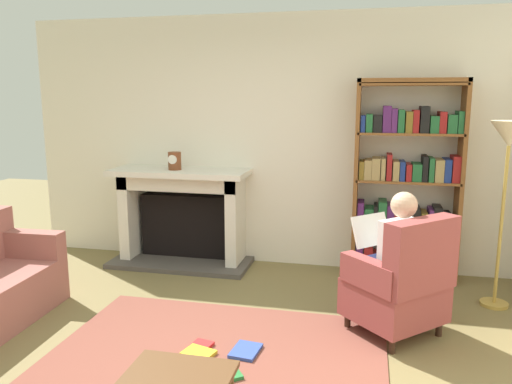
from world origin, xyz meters
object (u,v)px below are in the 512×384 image
Objects in this scene: armchair_reading at (401,284)px; seated_reader at (391,255)px; floor_lamp at (508,151)px; bookshelf at (406,183)px; fireplace at (183,213)px; mantel_clock at (175,161)px.

armchair_reading is 0.85× the size of seated_reader.
seated_reader is 1.40m from floor_lamp.
seated_reader is (-0.08, 0.08, 0.20)m from armchair_reading.
armchair_reading is 0.23m from seated_reader.
bookshelf is 2.08× the size of armchair_reading.
fireplace is 8.06× the size of mantel_clock.
floor_lamp is at bearing -37.22° from bookshelf.
floor_lamp is at bearing 177.70° from armchair_reading.
bookshelf is (2.41, 0.14, -0.18)m from mantel_clock.
armchair_reading is (2.28, -1.33, -0.14)m from fireplace.
mantel_clock is at bearing -71.38° from seated_reader.
armchair_reading is at bearing -27.91° from mantel_clock.
seated_reader is 0.69× the size of floor_lamp.
seated_reader reaches higher than armchair_reading.
fireplace is 2.41m from bookshelf.
bookshelf is 1.34m from seated_reader.
armchair_reading is at bearing -138.00° from floor_lamp.
fireplace is 0.60m from mantel_clock.
seated_reader is at bearing -29.59° from fireplace.
seated_reader is at bearing -97.91° from bookshelf.
floor_lamp reaches higher than mantel_clock.
seated_reader is at bearing -143.74° from floor_lamp.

